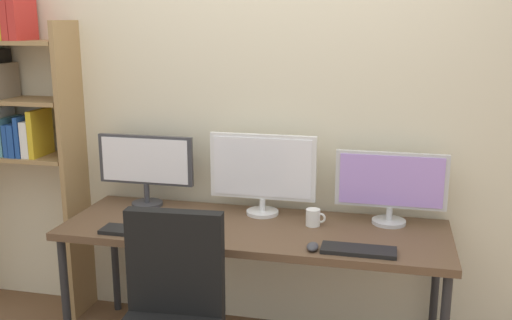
% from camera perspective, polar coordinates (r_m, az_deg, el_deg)
% --- Properties ---
extents(wall_back, '(4.43, 0.10, 2.60)m').
position_cam_1_polar(wall_back, '(3.38, 1.42, 4.90)').
color(wall_back, beige).
rests_on(wall_back, ground_plane).
extents(desk, '(2.03, 0.68, 0.74)m').
position_cam_1_polar(desk, '(3.14, -0.21, -7.37)').
color(desk, brown).
rests_on(desk, ground_plane).
extents(bookshelf, '(0.83, 0.28, 1.97)m').
position_cam_1_polar(bookshelf, '(3.88, -23.50, 4.86)').
color(bookshelf, '#9E7A4C').
rests_on(bookshelf, ground_plane).
extents(monitor_left, '(0.57, 0.18, 0.42)m').
position_cam_1_polar(monitor_left, '(3.46, -10.65, -0.48)').
color(monitor_left, '#38383D').
rests_on(monitor_left, desk).
extents(monitor_center, '(0.59, 0.18, 0.45)m').
position_cam_1_polar(monitor_center, '(3.25, 0.65, -1.05)').
color(monitor_center, silver).
rests_on(monitor_center, desk).
extents(monitor_right, '(0.58, 0.18, 0.39)m').
position_cam_1_polar(monitor_right, '(3.18, 12.94, -2.33)').
color(monitor_right, silver).
rests_on(monitor_right, desk).
extents(keyboard_left, '(0.38, 0.13, 0.02)m').
position_cam_1_polar(keyboard_left, '(3.09, -11.45, -6.78)').
color(keyboard_left, black).
rests_on(keyboard_left, desk).
extents(keyboard_right, '(0.35, 0.13, 0.02)m').
position_cam_1_polar(keyboard_right, '(2.83, 9.91, -8.61)').
color(keyboard_right, black).
rests_on(keyboard_right, desk).
extents(computer_mouse, '(0.06, 0.10, 0.03)m').
position_cam_1_polar(computer_mouse, '(2.83, 5.51, -8.36)').
color(computer_mouse, '#38383D').
rests_on(computer_mouse, desk).
extents(coffee_mug, '(0.11, 0.08, 0.09)m').
position_cam_1_polar(coffee_mug, '(3.14, 5.60, -5.56)').
color(coffee_mug, white).
rests_on(coffee_mug, desk).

